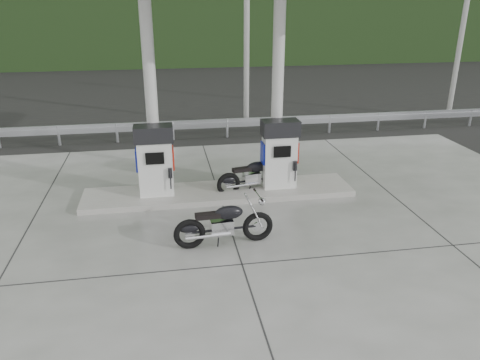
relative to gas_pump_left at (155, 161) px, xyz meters
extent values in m
plane|color=black|center=(1.60, -2.50, -1.07)|extent=(160.00, 160.00, 0.00)
cube|color=slate|center=(1.60, -2.50, -1.06)|extent=(18.00, 14.00, 0.02)
cube|color=gray|center=(1.60, 0.00, -0.98)|extent=(7.00, 1.40, 0.15)
cylinder|color=silver|center=(0.00, 0.40, 1.60)|extent=(0.30, 0.30, 5.00)
cylinder|color=silver|center=(3.20, 0.40, 1.60)|extent=(0.30, 0.30, 5.00)
cube|color=black|center=(1.60, 9.00, -1.07)|extent=(60.00, 7.00, 0.01)
cylinder|color=#979792|center=(3.60, 7.00, 2.93)|extent=(0.22, 0.22, 8.00)
cylinder|color=#979792|center=(12.60, 7.00, 2.93)|extent=(0.22, 0.22, 8.00)
cube|color=black|center=(1.60, 27.50, 1.93)|extent=(80.00, 6.00, 6.00)
camera|label=1|loc=(0.24, -11.27, 3.78)|focal=35.00mm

